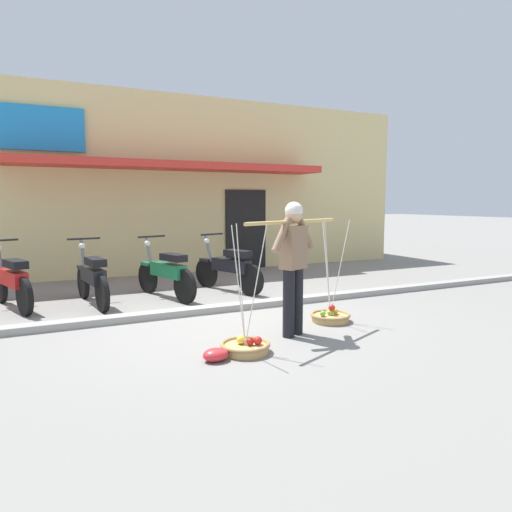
{
  "coord_description": "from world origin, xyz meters",
  "views": [
    {
      "loc": [
        -2.45,
        -5.8,
        1.69
      ],
      "look_at": [
        0.6,
        0.6,
        0.85
      ],
      "focal_mm": 31.93,
      "sensor_mm": 36.0,
      "label": 1
    }
  ],
  "objects_px": {
    "motorcycle_nearest_shop": "(12,281)",
    "motorcycle_second_in_row": "(92,278)",
    "fruit_basket_left_side": "(246,346)",
    "fruit_basket_right_side": "(330,316)",
    "motorcycle_third_in_row": "(166,273)",
    "fruit_vendor": "(293,259)",
    "plastic_litter_bag": "(216,355)",
    "motorcycle_end_of_row": "(229,268)"
  },
  "relations": [
    {
      "from": "motorcycle_nearest_shop",
      "to": "motorcycle_second_in_row",
      "type": "xyz_separation_m",
      "value": [
        1.18,
        -0.25,
        0.0
      ]
    },
    {
      "from": "fruit_basket_left_side",
      "to": "motorcycle_nearest_shop",
      "type": "height_order",
      "value": "fruit_basket_left_side"
    },
    {
      "from": "fruit_basket_right_side",
      "to": "motorcycle_third_in_row",
      "type": "bearing_deg",
      "value": 123.51
    },
    {
      "from": "fruit_vendor",
      "to": "fruit_basket_left_side",
      "type": "bearing_deg",
      "value": -156.5
    },
    {
      "from": "motorcycle_third_in_row",
      "to": "plastic_litter_bag",
      "type": "distance_m",
      "value": 3.43
    },
    {
      "from": "motorcycle_third_in_row",
      "to": "fruit_basket_right_side",
      "type": "bearing_deg",
      "value": -56.49
    },
    {
      "from": "plastic_litter_bag",
      "to": "motorcycle_third_in_row",
      "type": "bearing_deg",
      "value": 84.14
    },
    {
      "from": "motorcycle_nearest_shop",
      "to": "motorcycle_third_in_row",
      "type": "xyz_separation_m",
      "value": [
        2.41,
        -0.23,
        0.0
      ]
    },
    {
      "from": "fruit_vendor",
      "to": "motorcycle_nearest_shop",
      "type": "relative_size",
      "value": 0.97
    },
    {
      "from": "motorcycle_end_of_row",
      "to": "motorcycle_third_in_row",
      "type": "bearing_deg",
      "value": -176.12
    },
    {
      "from": "fruit_vendor",
      "to": "fruit_basket_right_side",
      "type": "relative_size",
      "value": 1.17
    },
    {
      "from": "fruit_basket_right_side",
      "to": "motorcycle_nearest_shop",
      "type": "xyz_separation_m",
      "value": [
        -4.11,
        2.8,
        0.37
      ]
    },
    {
      "from": "motorcycle_third_in_row",
      "to": "plastic_litter_bag",
      "type": "height_order",
      "value": "motorcycle_third_in_row"
    },
    {
      "from": "fruit_vendor",
      "to": "fruit_basket_left_side",
      "type": "distance_m",
      "value": 1.27
    },
    {
      "from": "fruit_basket_right_side",
      "to": "motorcycle_end_of_row",
      "type": "height_order",
      "value": "fruit_basket_right_side"
    },
    {
      "from": "fruit_basket_right_side",
      "to": "motorcycle_second_in_row",
      "type": "distance_m",
      "value": 3.91
    },
    {
      "from": "fruit_basket_right_side",
      "to": "motorcycle_third_in_row",
      "type": "distance_m",
      "value": 3.1
    },
    {
      "from": "fruit_basket_left_side",
      "to": "motorcycle_third_in_row",
      "type": "relative_size",
      "value": 0.82
    },
    {
      "from": "fruit_basket_left_side",
      "to": "plastic_litter_bag",
      "type": "xyz_separation_m",
      "value": [
        -0.4,
        -0.11,
        -0.01
      ]
    },
    {
      "from": "fruit_vendor",
      "to": "motorcycle_second_in_row",
      "type": "relative_size",
      "value": 0.93
    },
    {
      "from": "fruit_basket_left_side",
      "to": "fruit_basket_right_side",
      "type": "relative_size",
      "value": 1.0
    },
    {
      "from": "motorcycle_third_in_row",
      "to": "plastic_litter_bag",
      "type": "xyz_separation_m",
      "value": [
        -0.35,
        -3.39,
        -0.38
      ]
    },
    {
      "from": "fruit_basket_left_side",
      "to": "motorcycle_second_in_row",
      "type": "height_order",
      "value": "fruit_basket_left_side"
    },
    {
      "from": "motorcycle_second_in_row",
      "to": "motorcycle_end_of_row",
      "type": "xyz_separation_m",
      "value": [
        2.46,
        0.1,
        0.0
      ]
    },
    {
      "from": "fruit_basket_left_side",
      "to": "motorcycle_nearest_shop",
      "type": "distance_m",
      "value": 4.31
    },
    {
      "from": "fruit_basket_right_side",
      "to": "plastic_litter_bag",
      "type": "distance_m",
      "value": 2.21
    },
    {
      "from": "motorcycle_end_of_row",
      "to": "fruit_vendor",
      "type": "bearing_deg",
      "value": -96.59
    },
    {
      "from": "fruit_basket_right_side",
      "to": "motorcycle_nearest_shop",
      "type": "relative_size",
      "value": 0.83
    },
    {
      "from": "fruit_vendor",
      "to": "fruit_basket_left_side",
      "type": "height_order",
      "value": "fruit_vendor"
    },
    {
      "from": "fruit_basket_left_side",
      "to": "plastic_litter_bag",
      "type": "height_order",
      "value": "fruit_basket_left_side"
    },
    {
      "from": "motorcycle_second_in_row",
      "to": "fruit_basket_left_side",
      "type": "bearing_deg",
      "value": -68.47
    },
    {
      "from": "motorcycle_end_of_row",
      "to": "plastic_litter_bag",
      "type": "distance_m",
      "value": 3.83
    },
    {
      "from": "motorcycle_nearest_shop",
      "to": "plastic_litter_bag",
      "type": "xyz_separation_m",
      "value": [
        2.07,
        -3.63,
        -0.38
      ]
    },
    {
      "from": "fruit_basket_right_side",
      "to": "motorcycle_third_in_row",
      "type": "xyz_separation_m",
      "value": [
        -1.7,
        2.57,
        0.37
      ]
    },
    {
      "from": "plastic_litter_bag",
      "to": "motorcycle_second_in_row",
      "type": "bearing_deg",
      "value": 104.7
    },
    {
      "from": "motorcycle_end_of_row",
      "to": "plastic_litter_bag",
      "type": "relative_size",
      "value": 6.18
    },
    {
      "from": "fruit_vendor",
      "to": "fruit_basket_right_side",
      "type": "xyz_separation_m",
      "value": [
        0.82,
        0.36,
        -0.9
      ]
    },
    {
      "from": "motorcycle_end_of_row",
      "to": "plastic_litter_bag",
      "type": "bearing_deg",
      "value": -114.31
    },
    {
      "from": "fruit_basket_left_side",
      "to": "plastic_litter_bag",
      "type": "relative_size",
      "value": 5.18
    },
    {
      "from": "motorcycle_third_in_row",
      "to": "motorcycle_end_of_row",
      "type": "distance_m",
      "value": 1.23
    },
    {
      "from": "fruit_vendor",
      "to": "motorcycle_second_in_row",
      "type": "distance_m",
      "value": 3.63
    },
    {
      "from": "fruit_vendor",
      "to": "fruit_basket_right_side",
      "type": "distance_m",
      "value": 1.27
    }
  ]
}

